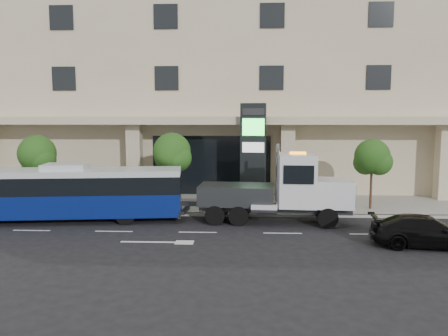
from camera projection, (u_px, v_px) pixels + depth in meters
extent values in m
plane|color=black|center=(201.00, 225.00, 22.08)|extent=(120.00, 120.00, 0.00)
cube|color=gray|center=(208.00, 204.00, 27.03)|extent=(120.00, 6.00, 0.15)
cube|color=gray|center=(204.00, 214.00, 24.05)|extent=(120.00, 0.30, 0.15)
cube|color=tan|center=(218.00, 62.00, 36.30)|extent=(60.00, 15.00, 20.00)
cube|color=tan|center=(210.00, 120.00, 28.22)|extent=(60.00, 2.80, 0.50)
cube|color=black|center=(212.00, 165.00, 29.74)|extent=(8.00, 0.12, 4.00)
cube|color=tan|center=(135.00, 160.00, 28.74)|extent=(0.90, 0.90, 4.90)
cube|color=tan|center=(287.00, 161.00, 28.31)|extent=(0.90, 0.90, 4.90)
cube|color=tan|center=(444.00, 161.00, 27.89)|extent=(0.90, 0.90, 4.90)
cylinder|color=#422B19|center=(39.00, 183.00, 25.89)|extent=(0.14, 0.14, 2.80)
sphere|color=#214714|center=(37.00, 154.00, 25.70)|extent=(2.20, 2.20, 2.20)
sphere|color=#214714|center=(42.00, 159.00, 25.52)|extent=(1.65, 1.65, 1.65)
sphere|color=#214714|center=(34.00, 160.00, 25.95)|extent=(1.54, 1.54, 1.54)
cylinder|color=#422B19|center=(172.00, 182.00, 25.55)|extent=(0.14, 0.14, 2.94)
sphere|color=#214714|center=(172.00, 151.00, 25.34)|extent=(2.20, 2.20, 2.20)
sphere|color=#214714|center=(177.00, 158.00, 25.16)|extent=(1.65, 1.65, 1.65)
sphere|color=#214714|center=(168.00, 158.00, 25.60)|extent=(1.54, 1.54, 1.54)
cylinder|color=#422B19|center=(371.00, 185.00, 25.07)|extent=(0.14, 0.14, 2.73)
sphere|color=#214714|center=(372.00, 156.00, 24.88)|extent=(2.00, 2.00, 2.00)
sphere|color=#214714|center=(379.00, 162.00, 24.70)|extent=(1.50, 1.50, 1.50)
sphere|color=#214714|center=(366.00, 163.00, 25.14)|extent=(1.40, 1.40, 1.40)
cylinder|color=black|center=(126.00, 215.00, 22.03)|extent=(1.02, 0.41, 0.99)
cylinder|color=black|center=(131.00, 207.00, 24.08)|extent=(1.02, 0.41, 0.99)
cube|color=navy|center=(67.00, 203.00, 22.77)|extent=(12.07, 3.85, 1.19)
cube|color=black|center=(66.00, 184.00, 22.65)|extent=(12.07, 3.89, 0.89)
cube|color=silver|center=(66.00, 172.00, 22.58)|extent=(12.07, 3.85, 0.30)
cube|color=silver|center=(65.00, 167.00, 22.54)|extent=(2.34, 1.83, 0.30)
cube|color=#2D3033|center=(180.00, 211.00, 23.26)|extent=(0.43, 2.47, 0.30)
cube|color=#2D3033|center=(274.00, 208.00, 22.52)|extent=(7.80, 1.48, 0.37)
cube|color=silver|center=(334.00, 193.00, 22.08)|extent=(1.97, 2.23, 1.37)
cube|color=silver|center=(352.00, 193.00, 21.98)|extent=(0.21, 1.83, 1.10)
cube|color=silver|center=(297.00, 180.00, 22.22)|extent=(1.99, 2.41, 2.65)
cube|color=black|center=(315.00, 172.00, 22.07)|extent=(0.25, 2.01, 1.10)
cylinder|color=silver|center=(278.00, 178.00, 21.32)|extent=(0.18, 0.18, 3.10)
cylinder|color=silver|center=(277.00, 173.00, 23.30)|extent=(0.18, 0.18, 3.10)
cube|color=#2D3033|center=(237.00, 194.00, 22.67)|extent=(3.98, 2.46, 1.00)
cube|color=#2D3033|center=(195.00, 204.00, 22.98)|extent=(1.48, 0.36, 0.20)
cube|color=#2D3033|center=(185.00, 210.00, 23.09)|extent=(0.35, 1.66, 0.16)
cube|color=orange|center=(298.00, 153.00, 22.06)|extent=(0.84, 0.38, 0.13)
cylinder|color=black|center=(328.00, 218.00, 21.31)|extent=(1.02, 0.36, 1.00)
cylinder|color=black|center=(324.00, 210.00, 23.20)|extent=(1.02, 0.36, 1.00)
cylinder|color=black|center=(239.00, 216.00, 21.81)|extent=(1.02, 0.36, 1.00)
cylinder|color=black|center=(241.00, 208.00, 23.70)|extent=(1.02, 0.36, 1.00)
cylinder|color=black|center=(215.00, 215.00, 21.94)|extent=(1.02, 0.36, 1.00)
cylinder|color=black|center=(220.00, 207.00, 23.84)|extent=(1.02, 0.36, 1.00)
imported|color=black|center=(426.00, 231.00, 18.25)|extent=(4.72, 2.35, 1.32)
cube|color=black|center=(253.00, 154.00, 26.56)|extent=(1.59, 0.75, 6.10)
cube|color=#25DF3C|center=(253.00, 127.00, 26.09)|extent=(1.31, 0.28, 1.02)
cube|color=silver|center=(253.00, 147.00, 26.23)|extent=(1.31, 0.28, 0.61)
cube|color=#262628|center=(253.00, 112.00, 25.98)|extent=(1.31, 0.28, 0.41)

